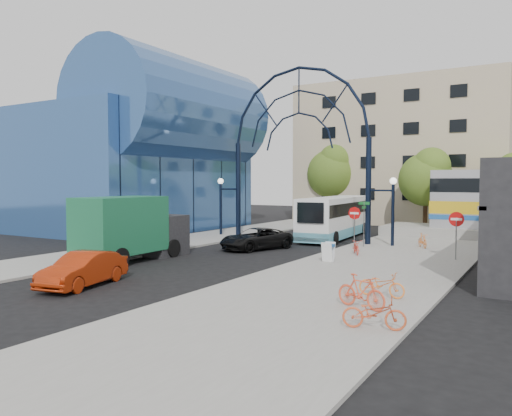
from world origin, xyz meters
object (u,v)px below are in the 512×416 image
Objects in this scene: sandwich_board at (328,249)px; bike_far_b at (361,292)px; do_not_enter_sign at (456,224)px; city_bus at (336,217)px; gateway_arch at (299,118)px; stop_sign at (354,217)px; tree_north_b at (333,171)px; red_sedan at (83,269)px; bike_near_b at (422,240)px; street_name_sign at (364,214)px; bike_near_a at (356,247)px; tree_north_a at (427,176)px; green_truck at (133,228)px; bike_far_a at (382,284)px; tree_north_c at (509,180)px; black_suv at (256,239)px; bike_far_c at (374,313)px.

sandwich_board is 0.55× the size of bike_far_b.
do_not_enter_sign is 11.99m from city_bus.
stop_sign is at bearing -22.63° from gateway_arch.
tree_north_b reaches higher than do_not_enter_sign.
bike_near_b is at bearing 50.84° from red_sedan.
city_bus is at bearing 128.23° from street_name_sign.
city_bus is at bearing 90.76° from bike_near_a.
tree_north_a is at bearing 64.96° from red_sedan.
green_truck is (-9.35, -4.15, 0.94)m from sandwich_board.
bike_near_a is 1.05× the size of bike_near_b.
bike_far_a is (4.07, -26.16, -4.05)m from tree_north_a.
bike_near_a is at bearing 51.33° from red_sedan.
tree_north_c is at bearing 44.32° from bike_near_b.
city_bus is (-9.51, 7.30, -0.40)m from do_not_enter_sign.
green_truck is at bearing 90.76° from bike_far_b.
green_truck reaches higher than red_sedan.
stop_sign is at bearing 37.35° from bike_far_b.
bike_far_a is at bearing -81.16° from tree_north_a.
sandwich_board is 0.64× the size of bike_near_a.
bike_far_b is (4.91, -14.76, -1.47)m from street_name_sign.
tree_north_b reaches higher than bike_near_a.
bike_far_a reaches higher than bike_near_a.
black_suv is 1.15× the size of red_sedan.
tree_north_a is 3.88× the size of bike_far_b.
gateway_arch is at bearing 39.63° from bike_far_a.
bike_near_b is (8.78, 5.17, -0.10)m from black_suv.
green_truck reaches higher than bike_near_a.
do_not_enter_sign is 1.61× the size of bike_near_a.
tree_north_b is at bearing 8.44° from bike_far_c.
do_not_enter_sign is 0.60× the size of red_sedan.
stop_sign is at bearing 27.81° from bike_far_a.
black_suv is 2.63× the size of bike_far_b.
tree_north_b is (-9.08, 17.33, 3.14)m from street_name_sign.
tree_north_a reaches higher than sandwich_board.
do_not_enter_sign is 18.27m from red_sedan.
black_suv is at bearing 179.52° from bike_near_b.
bike_far_c is (0.97, -3.90, 0.01)m from bike_far_a.
red_sedan is 14.78m from bike_near_a.
gateway_arch reaches higher than bike_near_a.
bike_near_b is (-3.67, -13.97, -3.71)m from tree_north_c.
gateway_arch is 9.31× the size of bike_near_b.
sandwich_board is (-5.40, -4.02, -1.23)m from do_not_enter_sign.
red_sedan is (-6.77, -29.94, -3.93)m from tree_north_a.
street_name_sign is 1.82× the size of bike_near_a.
street_name_sign is 15.62m from bike_far_b.
black_suv is 6.26m from bike_near_a.
tree_north_a is at bearing 107.03° from do_not_enter_sign.
stop_sign is at bearing 84.00° from bike_near_a.
bike_far_c is at bearing -91.73° from tree_north_c.
gateway_arch is 14.47m from green_truck.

